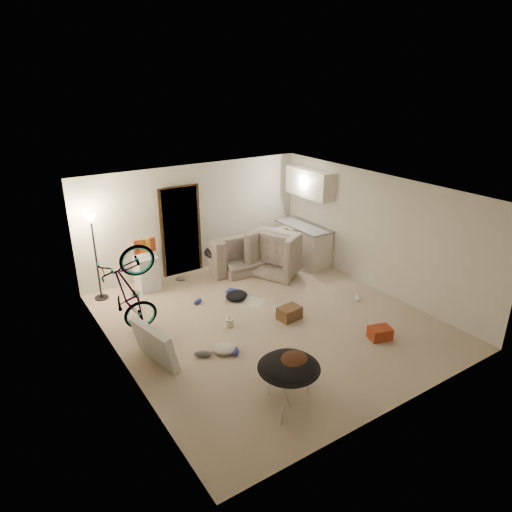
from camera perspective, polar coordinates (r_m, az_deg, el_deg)
floor at (r=8.78m, az=1.53°, el=-8.05°), size 5.50×6.00×0.02m
ceiling at (r=7.83m, az=1.72°, el=8.15°), size 5.50×6.00×0.02m
wall_back at (r=10.69m, az=-7.63°, el=4.71°), size 5.50×0.02×2.50m
wall_front at (r=6.25m, az=17.73°, el=-9.17°), size 5.50×0.02×2.50m
wall_left at (r=7.15m, az=-16.95°, el=-4.98°), size 0.02×6.00×2.50m
wall_right at (r=9.96m, az=14.81°, el=2.89°), size 0.02×6.00×2.50m
doorway at (r=10.56m, az=-9.43°, el=3.10°), size 0.85×0.10×2.04m
door_trim at (r=10.54m, az=-9.36°, el=3.05°), size 0.97×0.04×2.10m
floor_lamp at (r=9.60m, az=-19.65°, el=1.97°), size 0.28×0.28×1.81m
kitchen_counter at (r=11.37m, az=5.92°, el=1.54°), size 0.60×1.50×0.88m
counter_top at (r=11.22m, az=6.01°, el=3.75°), size 0.64×1.54×0.04m
kitchen_uppers at (r=11.02m, az=6.76°, el=9.05°), size 0.38×1.40×0.65m
sofa at (r=11.06m, az=-0.66°, el=0.45°), size 2.30×1.00×0.66m
armchair at (r=10.80m, az=3.18°, el=0.17°), size 1.43×1.49×0.76m
bicycle at (r=8.42m, az=-15.28°, el=-6.61°), size 1.84×0.98×1.02m
book_asset at (r=6.49m, az=3.14°, el=-20.31°), size 0.27×0.26×0.02m
mini_fridge at (r=10.09m, az=-13.48°, el=-2.08°), size 0.45×0.45×0.75m
snack_box_0 at (r=9.81m, az=-14.73°, el=1.05°), size 0.10×0.07×0.30m
snack_box_1 at (r=9.84m, az=-14.07°, el=1.19°), size 0.11×0.08×0.30m
snack_box_2 at (r=9.88m, az=-13.42°, el=1.32°), size 0.12×0.10×0.30m
snack_box_3 at (r=9.92m, az=-12.77°, el=1.46°), size 0.11×0.08×0.30m
saucer_chair at (r=6.75m, az=4.11°, el=-14.33°), size 0.91×0.91×0.64m
hoodie at (r=6.65m, az=4.67°, el=-12.95°), size 0.58×0.53×0.22m
sofa_drape at (r=10.54m, az=-5.03°, el=0.49°), size 0.64×0.57×0.28m
tv_box at (r=7.61m, az=-12.57°, el=-10.74°), size 0.46×1.04×0.67m
drink_case_a at (r=8.77m, az=4.19°, el=-7.12°), size 0.46×0.35×0.24m
drink_case_b at (r=8.44m, az=15.25°, el=-9.28°), size 0.44×0.38×0.22m
juicer at (r=8.52m, az=-3.33°, el=-8.25°), size 0.16×0.16×0.23m
newspaper at (r=9.43m, az=-0.85°, el=-5.70°), size 0.69×0.74×0.01m
book_blue at (r=9.84m, az=-2.79°, el=-4.42°), size 0.35×0.37×0.03m
book_white at (r=9.13m, az=2.77°, el=-6.62°), size 0.30×0.34×0.03m
shoe_0 at (r=9.42m, az=-7.30°, el=-5.64°), size 0.26×0.20×0.09m
shoe_1 at (r=10.47m, az=-9.43°, el=-2.84°), size 0.25×0.23×0.09m
shoe_2 at (r=7.79m, az=-2.55°, el=-11.82°), size 0.23×0.26×0.09m
shoe_3 at (r=7.76m, az=-6.63°, el=-12.03°), size 0.32×0.26×0.11m
shoe_4 at (r=9.71m, az=12.53°, el=-5.10°), size 0.23×0.26×0.09m
clothes_lump_b at (r=9.51m, az=-2.43°, el=-4.97°), size 0.62×0.59×0.15m
clothes_lump_c at (r=7.84m, az=-3.96°, el=-11.47°), size 0.53×0.50×0.13m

